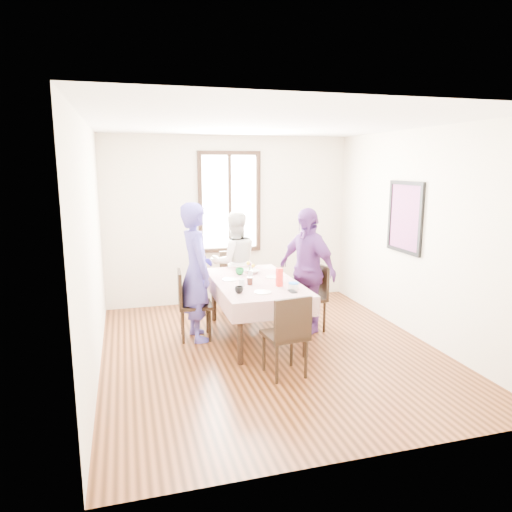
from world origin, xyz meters
name	(u,v)px	position (x,y,z in m)	size (l,w,h in m)	color
ground	(271,350)	(0.00, 0.00, 0.00)	(4.50, 4.50, 0.00)	#321708
back_wall	(229,220)	(0.00, 2.25, 1.35)	(4.00, 4.00, 0.00)	beige
right_wall	(419,235)	(2.00, 0.00, 1.35)	(4.50, 4.50, 0.00)	beige
window_frame	(230,202)	(0.00, 2.23, 1.65)	(1.02, 0.06, 1.62)	black
window_pane	(229,202)	(0.00, 2.24, 1.65)	(0.90, 0.02, 1.50)	white
art_poster	(405,217)	(1.98, 0.30, 1.55)	(0.04, 0.76, 0.96)	red
dining_table	(255,309)	(-0.06, 0.51, 0.38)	(0.91, 1.72, 0.75)	black
tablecloth	(255,281)	(-0.06, 0.51, 0.76)	(1.03, 1.84, 0.01)	#560C12
chair_left	(195,305)	(-0.82, 0.67, 0.46)	(0.42, 0.42, 0.91)	black
chair_right	(308,298)	(0.71, 0.56, 0.46)	(0.42, 0.42, 0.91)	black
chair_far	(234,282)	(-0.06, 1.69, 0.46)	(0.42, 0.42, 0.91)	black
chair_near	(285,335)	(-0.06, -0.68, 0.46)	(0.42, 0.42, 0.91)	black
person_left	(196,272)	(-0.80, 0.67, 0.89)	(0.65, 0.43, 1.78)	#443993
person_far	(235,262)	(-0.06, 1.67, 0.78)	(0.75, 0.59, 1.55)	silver
person_right	(307,270)	(0.68, 0.56, 0.85)	(0.99, 0.41, 1.69)	#5F2F78
mug_black	(239,290)	(-0.40, -0.01, 0.80)	(0.10, 0.10, 0.08)	black
mug_flag	(279,279)	(0.23, 0.38, 0.80)	(0.08, 0.08, 0.08)	red
mug_green	(240,271)	(-0.16, 0.91, 0.81)	(0.12, 0.12, 0.09)	#0C7226
serving_bowl	(253,272)	(0.03, 0.93, 0.79)	(0.19, 0.19, 0.05)	white
juice_carton	(279,277)	(0.16, 0.17, 0.88)	(0.07, 0.07, 0.23)	red
butter_tub	(293,286)	(0.29, 0.00, 0.79)	(0.13, 0.13, 0.07)	white
jam_jar	(250,281)	(-0.17, 0.33, 0.81)	(0.07, 0.07, 0.10)	black
drinking_glass	(242,283)	(-0.30, 0.24, 0.81)	(0.07, 0.07, 0.10)	silver
smartphone	(293,291)	(0.23, -0.12, 0.77)	(0.08, 0.16, 0.01)	black
flower_vase	(251,275)	(-0.10, 0.58, 0.82)	(0.06, 0.06, 0.13)	silver
plate_left	(230,280)	(-0.36, 0.64, 0.77)	(0.20, 0.20, 0.01)	white
plate_right	(273,277)	(0.22, 0.62, 0.77)	(0.20, 0.20, 0.01)	white
plate_far	(244,270)	(-0.03, 1.16, 0.77)	(0.20, 0.20, 0.01)	white
plate_near	(263,292)	(-0.12, -0.07, 0.77)	(0.20, 0.20, 0.01)	white
butter_lid	(294,283)	(0.29, 0.00, 0.83)	(0.12, 0.12, 0.01)	blue
flower_bunch	(251,267)	(-0.10, 0.58, 0.94)	(0.09, 0.09, 0.10)	yellow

